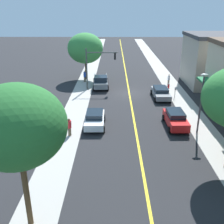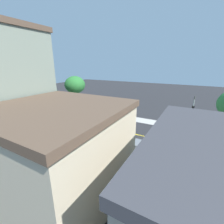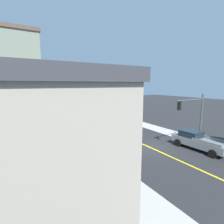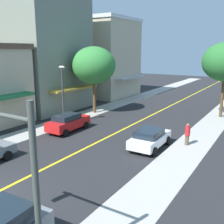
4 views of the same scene
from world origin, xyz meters
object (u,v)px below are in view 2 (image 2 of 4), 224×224
pedestrian_red_shirt (114,112)px  traffic_light_mast (193,111)px  street_tree_left_far (75,85)px  parking_meter (149,154)px  street_lamp (77,117)px  street_tree_right_corner (45,100)px  pedestrian_white_shirt (213,174)px  red_sedan_left_curb (94,132)px  grey_sedan_left_curb (152,147)px  pedestrian_blue_shirt (218,128)px  grey_pickup_truck (197,130)px  fire_hydrant (190,170)px  white_sedan_right_curb (118,117)px

pedestrian_red_shirt → traffic_light_mast: bearing=46.1°
street_tree_left_far → parking_meter: (-12.49, -21.66, -5.05)m
street_lamp → street_tree_left_far: bearing=42.4°
street_tree_right_corner → pedestrian_white_shirt: (0.08, -22.27, -4.60)m
traffic_light_mast → red_sedan_left_curb: (-8.48, 12.55, -2.97)m
street_tree_right_corner → grey_sedan_left_curb: bearing=-81.8°
grey_sedan_left_curb → pedestrian_blue_shirt: size_ratio=2.68×
grey_sedan_left_curb → pedestrian_white_shirt: bearing=159.5°
red_sedan_left_curb → parking_meter: bearing=167.0°
grey_sedan_left_curb → pedestrian_red_shirt: bearing=-44.1°
street_lamp → pedestrian_red_shirt: 12.24m
red_sedan_left_curb → pedestrian_white_shirt: size_ratio=2.76×
traffic_light_mast → red_sedan_left_curb: bearing=-56.0°
pedestrian_red_shirt → pedestrian_white_shirt: 21.09m
parking_meter → red_sedan_left_curb: red_sedan_left_curb is taller
pedestrian_blue_shirt → pedestrian_white_shirt: pedestrian_blue_shirt is taller
traffic_light_mast → grey_pickup_truck: traffic_light_mast is taller
fire_hydrant → red_sedan_left_curb: bearing=81.9°
street_tree_right_corner → red_sedan_left_curb: size_ratio=1.72×
street_lamp → white_sedan_right_curb: 10.25m
street_lamp → grey_pickup_truck: bearing=-56.8°
pedestrian_blue_shirt → pedestrian_white_shirt: 12.90m
grey_sedan_left_curb → grey_pickup_truck: 9.29m
grey_sedan_left_curb → white_sedan_right_curb: bearing=-43.3°
street_tree_right_corner → street_tree_left_far: street_tree_left_far is taller
traffic_light_mast → pedestrian_white_shirt: size_ratio=3.64×
traffic_light_mast → pedestrian_white_shirt: (-10.69, -2.50, -2.96)m
fire_hydrant → white_sedan_right_curb: size_ratio=0.18×
parking_meter → street_tree_right_corner: bearing=91.5°
white_sedan_right_curb → grey_sedan_left_curb: size_ratio=0.87×
white_sedan_right_curb → pedestrian_blue_shirt: pedestrian_blue_shirt is taller
street_tree_left_far → traffic_light_mast: (-2.15, -25.32, -2.10)m
street_lamp → red_sedan_left_curb: (1.79, -1.41, -2.76)m
street_tree_left_far → pedestrian_blue_shirt: bearing=-90.0°
street_tree_left_far → parking_meter: 25.51m
grey_pickup_truck → street_tree_right_corner: bearing=23.6°
white_sedan_right_curb → grey_pickup_truck: bearing=179.3°
grey_sedan_left_curb → street_lamp: bearing=9.2°
fire_hydrant → grey_pickup_truck: size_ratio=0.13×
street_tree_right_corner → grey_sedan_left_curb: street_tree_right_corner is taller
red_sedan_left_curb → traffic_light_mast: bearing=-147.1°
street_tree_right_corner → traffic_light_mast: (10.77, -19.77, -1.64)m
street_tree_left_far → traffic_light_mast: 25.50m
red_sedan_left_curb → pedestrian_red_shirt: pedestrian_red_shirt is taller
street_tree_left_far → pedestrian_blue_shirt: 29.64m
pedestrian_blue_shirt → white_sedan_right_curb: bearing=-137.9°
street_tree_right_corner → traffic_light_mast: street_tree_right_corner is taller
fire_hydrant → traffic_light_mast: 10.93m
street_tree_right_corner → pedestrian_white_shirt: bearing=-89.8°
red_sedan_left_curb → pedestrian_blue_shirt: (10.61, -16.45, 0.11)m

